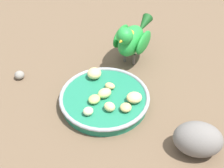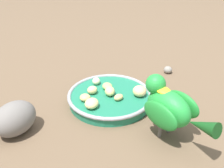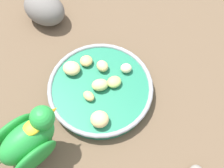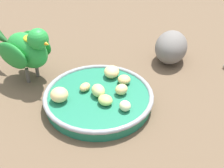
# 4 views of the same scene
# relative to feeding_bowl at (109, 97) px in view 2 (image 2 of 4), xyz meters

# --- Properties ---
(ground_plane) EXTENTS (4.00, 4.00, 0.00)m
(ground_plane) POSITION_rel_feeding_bowl_xyz_m (-0.01, -0.00, -0.02)
(ground_plane) COLOR brown
(feeding_bowl) EXTENTS (0.24, 0.24, 0.03)m
(feeding_bowl) POSITION_rel_feeding_bowl_xyz_m (0.00, 0.00, 0.00)
(feeding_bowl) COLOR #1E7251
(feeding_bowl) RESTS_ON ground_plane
(apple_piece_0) EXTENTS (0.05, 0.04, 0.02)m
(apple_piece_0) POSITION_rel_feeding_bowl_xyz_m (-0.07, 0.04, 0.02)
(apple_piece_0) COLOR #E5C67F
(apple_piece_0) RESTS_ON feeding_bowl
(apple_piece_1) EXTENTS (0.04, 0.04, 0.02)m
(apple_piece_1) POSITION_rel_feeding_bowl_xyz_m (0.00, 0.05, 0.02)
(apple_piece_1) COLOR #E5C67F
(apple_piece_1) RESTS_ON feeding_bowl
(apple_piece_2) EXTENTS (0.04, 0.04, 0.03)m
(apple_piece_2) POSITION_rel_feeding_bowl_xyz_m (0.01, -0.08, 0.02)
(apple_piece_2) COLOR #E5C67F
(apple_piece_2) RESTS_ON feeding_bowl
(apple_piece_3) EXTENTS (0.04, 0.04, 0.02)m
(apple_piece_3) POSITION_rel_feeding_bowl_xyz_m (-0.00, 0.00, 0.02)
(apple_piece_3) COLOR #C6D17A
(apple_piece_3) RESTS_ON feeding_bowl
(apple_piece_4) EXTENTS (0.03, 0.03, 0.02)m
(apple_piece_4) POSITION_rel_feeding_bowl_xyz_m (-0.02, -0.03, 0.02)
(apple_piece_4) COLOR tan
(apple_piece_4) RESTS_ON feeding_bowl
(apple_piece_5) EXTENTS (0.03, 0.03, 0.02)m
(apple_piece_5) POSITION_rel_feeding_bowl_xyz_m (0.05, 0.05, 0.02)
(apple_piece_5) COLOR beige
(apple_piece_5) RESTS_ON feeding_bowl
(apple_piece_6) EXTENTS (0.04, 0.04, 0.02)m
(apple_piece_6) POSITION_rel_feeding_bowl_xyz_m (0.03, 0.01, 0.02)
(apple_piece_6) COLOR #B2CC66
(apple_piece_6) RESTS_ON feeding_bowl
(apple_piece_7) EXTENTS (0.04, 0.04, 0.02)m
(apple_piece_7) POSITION_rel_feeding_bowl_xyz_m (-0.04, 0.06, 0.02)
(apple_piece_7) COLOR tan
(apple_piece_7) RESTS_ON feeding_bowl
(parrot) EXTENTS (0.17, 0.17, 0.14)m
(parrot) POSITION_rel_feeding_bowl_xyz_m (-0.13, -0.15, 0.07)
(parrot) COLOR #59544C
(parrot) RESTS_ON ground_plane
(rock_large) EXTENTS (0.13, 0.12, 0.08)m
(rock_large) POSITION_rel_feeding_bowl_xyz_m (-0.16, 0.20, 0.02)
(rock_large) COLOR slate
(rock_large) RESTS_ON ground_plane
(pebble_0) EXTENTS (0.04, 0.04, 0.02)m
(pebble_0) POSITION_rel_feeding_bowl_xyz_m (0.20, -0.17, -0.00)
(pebble_0) COLOR gray
(pebble_0) RESTS_ON ground_plane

